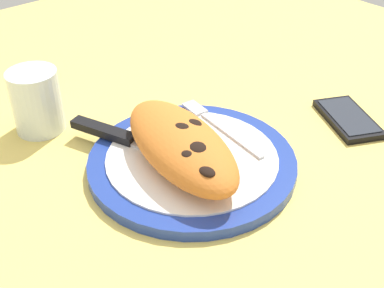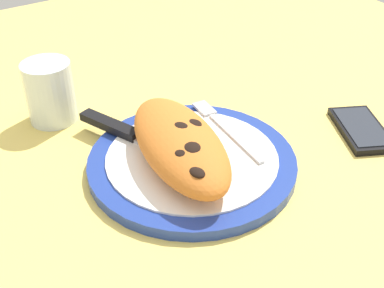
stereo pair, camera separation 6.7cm
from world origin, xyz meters
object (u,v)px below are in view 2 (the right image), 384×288
knife (126,133)px  water_glass (50,95)px  plate (192,162)px  fork (221,124)px  calzone (181,145)px  smartphone (361,129)px

knife → water_glass: size_ratio=2.45×
plate → knife: bearing=27.5°
fork → water_glass: size_ratio=1.83×
knife → water_glass: 14.45cm
water_glass → plate: bearing=-154.3°
fork → knife: knife is taller
calzone → knife: size_ratio=1.06×
knife → water_glass: bearing=24.4°
calzone → smartphone: bearing=-103.8°
calzone → smartphone: (-6.85, -27.83, -4.15)cm
calzone → plate: bearing=-80.7°
calzone → smartphone: 28.96cm
fork → plate: bearing=116.9°
fork → smartphone: (-11.14, -18.06, -1.50)cm
calzone → knife: calzone is taller
fork → smartphone: fork is taller
calzone → fork: 11.00cm
plate → knife: 10.68cm
plate → knife: knife is taller
plate → knife: (9.38, 4.89, 1.47)cm
plate → calzone: 4.31cm
plate → water_glass: (22.44, 10.81, 3.29)cm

